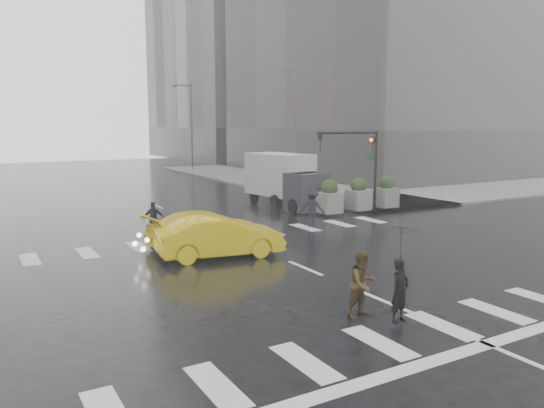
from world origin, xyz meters
TOP-DOWN VIEW (x-y plane):
  - ground at (0.00, 0.00)m, footprint 120.00×120.00m
  - sidewalk_ne at (19.50, 17.50)m, footprint 35.00×35.00m
  - building_ne_far at (29.00, 56.00)m, footprint 26.05×26.05m
  - road_markings at (0.00, 0.00)m, footprint 18.00×48.00m
  - traffic_signal_pole at (9.01, 8.01)m, footprint 4.45×0.42m
  - street_lamp_near at (10.87, 18.00)m, footprint 2.15×0.22m
  - street_lamp_far at (10.87, 38.00)m, footprint 2.15×0.22m
  - planter_west at (7.00, 8.20)m, footprint 1.10×1.10m
  - planter_mid at (9.00, 8.20)m, footprint 1.10×1.10m
  - planter_east at (11.00, 8.20)m, footprint 1.10×1.10m
  - pedestrian_black at (-0.70, -5.25)m, footprint 1.10×1.12m
  - pedestrian_brown at (-1.28, -4.53)m, footprint 0.90×0.74m
  - pedestrian_far_a at (-2.76, 7.90)m, footprint 0.98×0.75m
  - pedestrian_far_b at (4.36, 5.96)m, footprint 1.32×1.29m
  - taxi_mid at (-1.85, 2.87)m, footprint 4.83×2.31m
  - taxi_rear at (-1.55, 5.07)m, footprint 4.49×2.55m
  - box_truck at (6.55, 11.84)m, footprint 2.20×5.87m

SIDE VIEW (x-z plane):
  - ground at x=0.00m, z-range 0.00..0.00m
  - road_markings at x=0.00m, z-range 0.00..0.01m
  - sidewalk_ne at x=19.50m, z-range 0.00..0.15m
  - taxi_rear at x=-1.55m, z-range 0.00..1.40m
  - pedestrian_far_a at x=-2.76m, z-range 0.00..1.49m
  - taxi_mid at x=-1.85m, z-range 0.00..1.53m
  - pedestrian_brown at x=-1.28m, z-range 0.00..1.73m
  - pedestrian_far_b at x=4.36m, z-range 0.00..1.84m
  - planter_west at x=7.00m, z-range 0.08..1.88m
  - planter_mid at x=9.00m, z-range 0.08..1.88m
  - planter_east at x=11.00m, z-range 0.08..1.88m
  - pedestrian_black at x=-0.70m, z-range 0.42..2.85m
  - box_truck at x=6.55m, z-range 0.11..3.22m
  - traffic_signal_pole at x=9.01m, z-range 0.97..5.47m
  - street_lamp_near at x=10.87m, z-range 0.45..9.45m
  - street_lamp_far at x=10.87m, z-range 0.45..9.45m
  - building_ne_far at x=29.00m, z-range -1.73..34.27m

